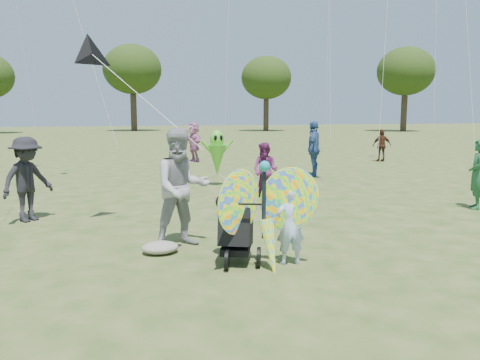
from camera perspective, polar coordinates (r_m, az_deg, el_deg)
The scene contains 15 objects.
ground at distance 6.98m, azimuth 5.25°, elevation -10.60°, with size 160.00×160.00×0.00m, color #51592B.
child_girl at distance 6.99m, azimuth 6.13°, elevation -5.58°, with size 0.43×0.28×1.17m, color #B4C9FF.
adult_man at distance 7.88m, azimuth -7.12°, elevation -0.96°, with size 0.97×0.76×2.00m, color #9B9BA0.
grey_bag at distance 7.72m, azimuth -9.71°, elevation -8.11°, with size 0.59×0.48×0.19m, color gray.
crowd_b at distance 10.63m, azimuth -24.52°, elevation 0.07°, with size 1.14×0.66×1.76m, color black.
crowd_c at distance 16.80m, azimuth 8.98°, elevation 3.78°, with size 1.16×0.48×1.98m, color #32528B.
crowd_e at distance 12.28m, azimuth 3.10°, elevation 1.13°, with size 0.72×0.56×1.48m, color #69235A.
crowd_f at distance 12.29m, azimuth 26.97°, elevation 0.64°, with size 0.60×0.39×1.64m, color #215932.
crowd_h at distance 22.82m, azimuth 16.90°, elevation 4.06°, with size 0.88×0.37×1.51m, color #482618.
crowd_j at distance 22.00m, azimuth -5.67°, elevation 4.66°, with size 1.71×0.54×1.84m, color #C36FA8.
jogging_stroller at distance 7.11m, azimuth -0.56°, elevation -5.07°, with size 0.76×1.14×1.09m.
butterfly_kite at distance 6.71m, azimuth 3.23°, elevation -4.27°, with size 1.74×0.75×1.78m.
delta_kite_rig at distance 9.52m, azimuth -17.54°, elevation 14.36°, with size 2.21×2.02×2.15m.
alien_kite at distance 14.44m, azimuth -2.82°, elevation 3.09°, with size 1.12×0.69×1.74m.
tree_line at distance 51.68m, azimuth -10.25°, elevation 13.14°, with size 91.78×33.60×10.79m.
Camera 1 is at (-2.51, -6.11, 2.24)m, focal length 35.00 mm.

